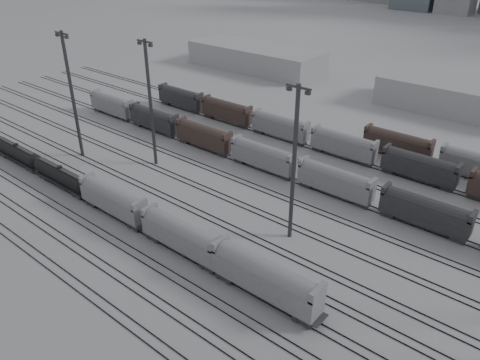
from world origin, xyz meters
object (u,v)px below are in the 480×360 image
Objects in this scene: light_mast_a at (72,93)px; light_mast_c at (294,162)px; tank_car_a at (18,152)px; tank_car_b at (61,175)px; hopper_car_a at (113,199)px; hopper_car_b at (181,235)px; hopper_car_c at (265,277)px.

light_mast_a is 53.60m from light_mast_c.
tank_car_b is (16.86, 0.00, 0.00)m from tank_car_a.
tank_car_b is at bearing -48.72° from light_mast_a.
tank_car_a is 1.13× the size of hopper_car_a.
hopper_car_b is (50.39, 0.00, 0.90)m from tank_car_a.
tank_car_a is 0.67× the size of light_mast_c.
hopper_car_c is (33.10, 0.00, 0.33)m from hopper_car_a.
tank_car_a is 16.86m from tank_car_b.
hopper_car_b is at bearing 180.00° from hopper_car_c.
hopper_car_c reaches higher than tank_car_a.
tank_car_b is 1.13× the size of hopper_car_b.
light_mast_a is 1.05× the size of light_mast_c.
light_mast_c is (-5.62, 14.37, 9.99)m from hopper_car_c.
hopper_car_a is 17.03m from hopper_car_b.
hopper_car_b reaches higher than tank_car_a.
hopper_car_a reaches higher than hopper_car_b.
tank_car_a is 50.39m from hopper_car_b.
hopper_car_c is 0.62× the size of light_mast_a.
hopper_car_b is 0.59× the size of light_mast_c.
light_mast_c is (10.46, 14.37, 10.33)m from hopper_car_b.
light_mast_a reaches higher than tank_car_b.
hopper_car_c is 0.65× the size of light_mast_c.
hopper_car_c is 18.38m from light_mast_c.
hopper_car_a reaches higher than tank_car_b.
tank_car_b is 47.61m from light_mast_c.
hopper_car_c is 61.04m from light_mast_a.
tank_car_b is 1.03× the size of hopper_car_c.
hopper_car_c is at bearing -10.38° from light_mast_a.
hopper_car_b is 20.55m from light_mast_c.
tank_car_a is 66.47m from hopper_car_c.
hopper_car_b is (17.03, 0.00, -0.01)m from hopper_car_a.
hopper_car_a is 33.11m from hopper_car_c.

